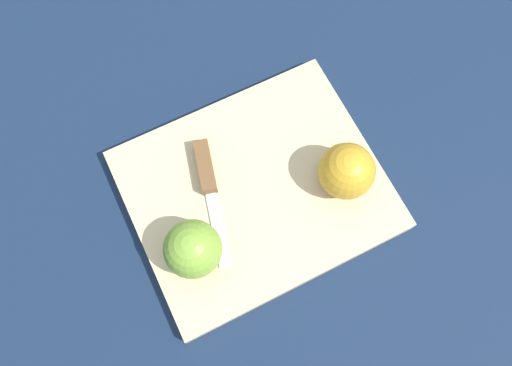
# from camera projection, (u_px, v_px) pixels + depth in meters

# --- Properties ---
(ground_plane) EXTENTS (4.00, 4.00, 0.00)m
(ground_plane) POSITION_uv_depth(u_px,v_px,m) (256.00, 193.00, 0.69)
(ground_plane) COLOR #14233D
(cutting_board) EXTENTS (0.35, 0.30, 0.02)m
(cutting_board) POSITION_uv_depth(u_px,v_px,m) (256.00, 190.00, 0.68)
(cutting_board) COLOR #D1B789
(cutting_board) RESTS_ON ground_plane
(apple_half_left) EXTENTS (0.07, 0.07, 0.07)m
(apple_half_left) POSITION_uv_depth(u_px,v_px,m) (347.00, 171.00, 0.64)
(apple_half_left) COLOR gold
(apple_half_left) RESTS_ON cutting_board
(apple_half_right) EXTENTS (0.07, 0.07, 0.07)m
(apple_half_right) POSITION_uv_depth(u_px,v_px,m) (193.00, 249.00, 0.61)
(apple_half_right) COLOR olive
(apple_half_right) RESTS_ON cutting_board
(knife) EXTENTS (0.05, 0.17, 0.02)m
(knife) POSITION_uv_depth(u_px,v_px,m) (207.00, 175.00, 0.67)
(knife) COLOR silver
(knife) RESTS_ON cutting_board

